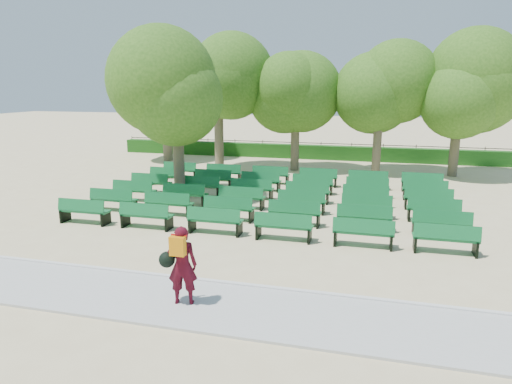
{
  "coord_description": "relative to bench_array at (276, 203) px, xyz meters",
  "views": [
    {
      "loc": [
        4.52,
        -15.93,
        4.68
      ],
      "look_at": [
        0.58,
        -1.0,
        1.1
      ],
      "focal_mm": 32.0,
      "sensor_mm": 36.0,
      "label": 1
    }
  ],
  "objects": [
    {
      "name": "ground",
      "position": [
        -0.75,
        -1.51,
        -0.09
      ],
      "size": [
        120.0,
        120.0,
        0.0
      ],
      "primitive_type": "plane",
      "color": "#CEBA88"
    },
    {
      "name": "paving",
      "position": [
        -0.75,
        -8.91,
        -0.06
      ],
      "size": [
        30.0,
        2.2,
        0.06
      ],
      "primitive_type": "cube",
      "color": "#B2B3AE",
      "rests_on": "ground"
    },
    {
      "name": "curb",
      "position": [
        -0.75,
        -7.76,
        -0.04
      ],
      "size": [
        30.0,
        0.12,
        0.1
      ],
      "primitive_type": "cube",
      "color": "silver",
      "rests_on": "ground"
    },
    {
      "name": "hedge",
      "position": [
        -0.75,
        12.49,
        0.36
      ],
      "size": [
        26.0,
        0.7,
        0.9
      ],
      "primitive_type": "cube",
      "color": "#194E14",
      "rests_on": "ground"
    },
    {
      "name": "fence",
      "position": [
        -0.75,
        12.89,
        -0.09
      ],
      "size": [
        26.0,
        0.1,
        1.02
      ],
      "primitive_type": null,
      "color": "black",
      "rests_on": "ground"
    },
    {
      "name": "tree_line",
      "position": [
        -0.75,
        8.49,
        -0.09
      ],
      "size": [
        21.8,
        6.8,
        7.04
      ],
      "primitive_type": null,
      "color": "#3A681C",
      "rests_on": "ground"
    },
    {
      "name": "bench_array",
      "position": [
        0.0,
        0.0,
        0.0
      ],
      "size": [
        1.83,
        0.7,
        1.13
      ],
      "rotation": [
        0.0,
        0.0,
        0.08
      ],
      "color": "#126731",
      "rests_on": "ground"
    },
    {
      "name": "tree_among",
      "position": [
        -4.29,
        0.26,
        4.16
      ],
      "size": [
        4.58,
        4.58,
        6.33
      ],
      "color": "brown",
      "rests_on": "ground"
    },
    {
      "name": "person",
      "position": [
        -0.13,
        -8.98,
        0.87
      ],
      "size": [
        0.86,
        0.56,
        1.75
      ],
      "rotation": [
        0.0,
        0.0,
        3.38
      ],
      "color": "#420915",
      "rests_on": "ground"
    }
  ]
}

